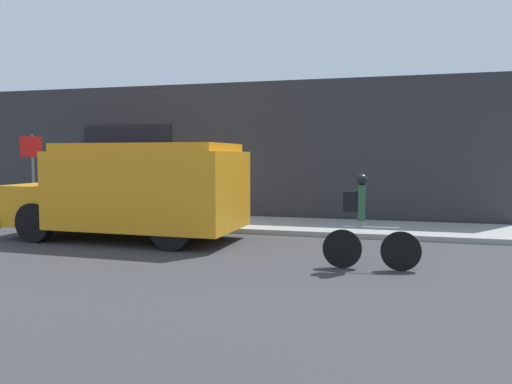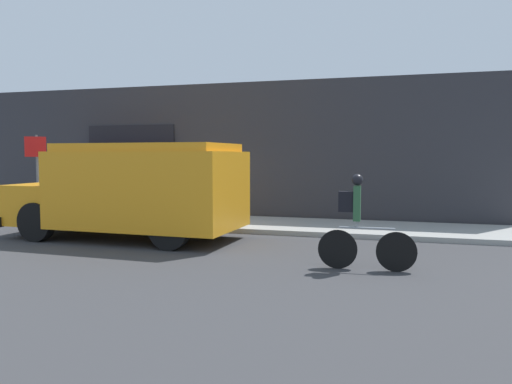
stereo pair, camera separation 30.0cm
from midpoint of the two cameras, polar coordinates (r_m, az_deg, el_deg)
name	(u,v)px [view 2 (the right image)]	position (r m, az deg, el deg)	size (l,w,h in m)	color
ground_plane	(174,231)	(13.55, -8.70, -4.38)	(70.00, 70.00, 0.00)	#38383A
sidewalk	(194,222)	(14.75, -6.48, -3.40)	(28.00, 2.68, 0.13)	#999993
storefront	(210,151)	(16.04, -4.70, 4.67)	(17.95, 1.02, 4.27)	#2D2D33
school_bus	(135,189)	(12.22, -13.01, 0.28)	(5.70, 2.88, 2.28)	orange
cyclist	(360,225)	(8.96, 12.77, -3.69)	(1.70, 0.20, 1.69)	black
stop_sign_post	(37,163)	(16.24, -23.31, 3.10)	(0.45, 0.45, 2.49)	slate
trash_bin	(182,205)	(15.23, -7.91, -1.49)	(0.60, 0.60, 0.76)	slate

